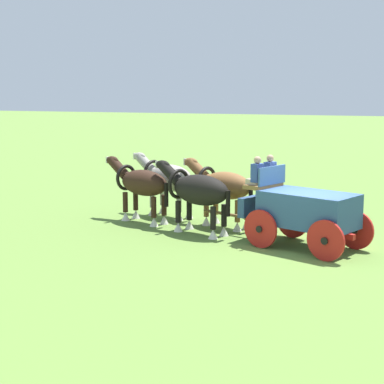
% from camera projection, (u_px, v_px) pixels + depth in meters
% --- Properties ---
extents(ground_plane, '(220.00, 220.00, 0.00)m').
position_uv_depth(ground_plane, '(307.00, 248.00, 17.47)').
color(ground_plane, olive).
extents(show_wagon, '(5.57, 2.66, 2.59)m').
position_uv_depth(show_wagon, '(303.00, 209.00, 17.41)').
color(show_wagon, '#2D4C7A').
rests_on(show_wagon, ground).
extents(draft_horse_rear_near, '(3.09, 1.56, 2.24)m').
position_uv_depth(draft_horse_rear_near, '(198.00, 191.00, 19.20)').
color(draft_horse_rear_near, black).
rests_on(draft_horse_rear_near, ground).
extents(draft_horse_rear_off, '(2.89, 1.45, 2.22)m').
position_uv_depth(draft_horse_rear_off, '(223.00, 187.00, 20.16)').
color(draft_horse_rear_off, brown).
rests_on(draft_horse_rear_off, ground).
extents(draft_horse_lead_near, '(3.01, 1.47, 2.20)m').
position_uv_depth(draft_horse_lead_near, '(141.00, 184.00, 20.93)').
color(draft_horse_lead_near, '#331E14').
rests_on(draft_horse_lead_near, ground).
extents(draft_horse_lead_off, '(2.92, 1.51, 2.24)m').
position_uv_depth(draft_horse_lead_off, '(168.00, 179.00, 21.87)').
color(draft_horse_lead_off, '#9E998E').
rests_on(draft_horse_lead_off, ground).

